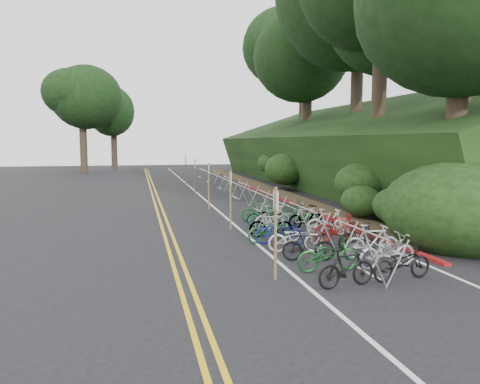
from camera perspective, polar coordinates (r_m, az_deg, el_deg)
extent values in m
plane|color=black|center=(14.55, 0.39, -8.34)|extent=(120.00, 120.00, 0.00)
cube|color=gold|center=(24.04, -9.97, -2.63)|extent=(0.12, 80.00, 0.01)
cube|color=gold|center=(24.05, -9.25, -2.61)|extent=(0.12, 80.00, 0.01)
cube|color=silver|center=(24.37, -2.54, -2.42)|extent=(0.12, 80.00, 0.01)
cube|color=silver|center=(25.42, 6.83, -2.10)|extent=(0.12, 80.00, 0.01)
cube|color=silver|center=(13.78, 15.16, -9.39)|extent=(0.10, 1.60, 0.01)
cube|color=silver|center=(19.15, 6.81, -4.83)|extent=(0.10, 1.60, 0.01)
cube|color=silver|center=(24.81, 2.24, -2.26)|extent=(0.10, 1.60, 0.01)
cube|color=silver|center=(30.60, -0.60, -0.65)|extent=(0.10, 1.60, 0.01)
cube|color=silver|center=(36.46, -2.54, 0.45)|extent=(0.10, 1.60, 0.01)
cube|color=silver|center=(42.36, -3.94, 1.25)|extent=(0.10, 1.60, 0.01)
cube|color=silver|center=(48.28, -4.99, 1.85)|extent=(0.10, 1.60, 0.01)
cube|color=maroon|center=(27.45, 6.44, -1.38)|extent=(0.25, 28.00, 0.10)
cube|color=black|center=(39.43, 12.56, 4.82)|extent=(12.32, 44.00, 9.11)
cube|color=#382819|center=(37.16, 2.48, 0.68)|extent=(1.40, 44.00, 0.16)
ellipsoid|color=#284C19|center=(19.84, 19.08, -1.71)|extent=(2.00, 2.80, 1.60)
ellipsoid|color=#284C19|center=(24.51, 14.62, 1.08)|extent=(2.60, 3.64, 2.08)
ellipsoid|color=#284C19|center=(30.40, 11.52, 2.94)|extent=(2.20, 3.08, 1.76)
ellipsoid|color=#284C19|center=(35.52, 5.51, 2.80)|extent=(3.00, 4.20, 2.40)
ellipsoid|color=#284C19|center=(41.45, 3.88, 3.52)|extent=(2.40, 3.36, 1.92)
ellipsoid|color=#284C19|center=(45.62, 4.04, 4.63)|extent=(2.80, 3.92, 2.24)
ellipsoid|color=#284C19|center=(22.35, 14.62, -1.08)|extent=(1.80, 2.52, 1.44)
ellipsoid|color=#284C19|center=(34.36, 10.06, 4.35)|extent=(3.20, 4.48, 2.56)
ellipsoid|color=black|center=(18.24, 25.35, -2.11)|extent=(5.28, 6.16, 3.52)
cylinder|color=#2D2319|center=(20.97, 24.79, 7.08)|extent=(0.82, 0.82, 5.97)
cylinder|color=#2D2319|center=(25.03, 25.47, 12.07)|extent=(0.89, 0.89, 7.34)
cylinder|color=#2D2319|center=(29.45, 16.56, 10.41)|extent=(0.87, 0.87, 6.89)
cylinder|color=#2D2319|center=(37.77, 14.02, 11.26)|extent=(0.92, 0.92, 7.80)
cylinder|color=#2D2319|center=(44.63, 8.18, 9.17)|extent=(0.84, 0.84, 6.43)
ellipsoid|color=black|center=(45.30, 8.30, 16.50)|extent=(8.57, 8.57, 8.14)
cylinder|color=#2D2319|center=(53.05, 7.69, 9.95)|extent=(0.89, 0.89, 7.34)
ellipsoid|color=black|center=(53.92, 7.79, 17.11)|extent=(10.20, 10.20, 9.69)
cylinder|color=#2D2319|center=(56.05, -18.53, 5.20)|extent=(0.82, 0.82, 5.97)
ellipsoid|color=black|center=(56.25, -18.73, 10.74)|extent=(8.16, 8.16, 7.75)
cylinder|color=#2D2319|center=(63.81, -15.08, 5.19)|extent=(0.79, 0.79, 5.51)
ellipsoid|color=black|center=(63.92, -15.21, 9.58)|extent=(7.14, 7.14, 6.78)
cylinder|color=#929498|center=(13.28, 14.63, -4.48)|extent=(0.05, 2.96, 0.05)
cylinder|color=#929498|center=(12.10, 16.35, -8.59)|extent=(0.62, 0.04, 1.22)
cylinder|color=#929498|center=(12.37, 18.65, -8.33)|extent=(0.62, 0.04, 1.22)
cylinder|color=#929498|center=(14.50, 11.09, -6.00)|extent=(0.62, 0.04, 1.22)
cylinder|color=#929498|center=(14.73, 13.10, -5.85)|extent=(0.62, 0.04, 1.22)
cylinder|color=#929498|center=(18.00, 7.61, -1.85)|extent=(0.05, 3.00, 0.05)
cylinder|color=#929498|center=(16.70, 8.32, -4.49)|extent=(0.58, 0.04, 1.13)
cylinder|color=#929498|center=(16.91, 10.10, -4.39)|extent=(0.58, 0.04, 1.13)
cylinder|color=#929498|center=(19.30, 5.37, -3.01)|extent=(0.58, 0.04, 1.13)
cylinder|color=#929498|center=(19.48, 6.95, -2.94)|extent=(0.58, 0.04, 1.13)
cylinder|color=#929498|center=(22.72, 3.29, -0.14)|extent=(0.05, 3.00, 0.05)
cylinder|color=#929498|center=(21.38, 3.57, -2.09)|extent=(0.58, 0.04, 1.13)
cylinder|color=#929498|center=(21.54, 5.01, -2.04)|extent=(0.58, 0.04, 1.13)
cylinder|color=#929498|center=(24.06, 1.74, -1.15)|extent=(0.58, 0.04, 1.13)
cylinder|color=#929498|center=(24.20, 3.02, -1.12)|extent=(0.58, 0.04, 1.13)
cylinder|color=#929498|center=(27.54, 0.47, 0.99)|extent=(0.05, 3.00, 0.05)
cylinder|color=#929498|center=(26.18, 0.56, -0.55)|extent=(0.58, 0.04, 1.13)
cylinder|color=#929498|center=(26.32, 1.74, -0.52)|extent=(0.58, 0.04, 1.13)
cylinder|color=#929498|center=(28.90, -0.69, 0.09)|extent=(0.58, 0.04, 1.13)
cylinder|color=#929498|center=(29.02, 0.39, 0.11)|extent=(0.58, 0.04, 1.13)
cylinder|color=#929498|center=(32.42, -1.51, 1.77)|extent=(0.05, 3.00, 0.05)
cylinder|color=#929498|center=(31.05, -1.52, 0.51)|extent=(0.58, 0.04, 1.13)
cylinder|color=#929498|center=(31.16, -0.51, 0.53)|extent=(0.58, 0.04, 1.13)
cylinder|color=#929498|center=(33.79, -2.42, 0.97)|extent=(0.58, 0.04, 1.13)
cylinder|color=#929498|center=(33.89, -1.49, 0.99)|extent=(0.58, 0.04, 1.13)
cylinder|color=#929498|center=(37.33, -2.96, 2.35)|extent=(0.05, 3.00, 0.05)
cylinder|color=#929498|center=(35.95, -3.03, 1.28)|extent=(0.58, 0.04, 1.13)
cylinder|color=#929498|center=(36.04, -2.15, 1.30)|extent=(0.58, 0.04, 1.13)
cylinder|color=#929498|center=(38.70, -3.71, 1.63)|extent=(0.58, 0.04, 1.13)
cylinder|color=#929498|center=(38.79, -2.89, 1.64)|extent=(0.58, 0.04, 1.13)
cylinder|color=brown|center=(12.37, 4.36, -5.08)|extent=(0.08, 0.08, 2.48)
cube|color=silver|center=(12.23, 4.39, -1.00)|extent=(0.02, 0.40, 0.50)
cylinder|color=brown|center=(19.25, -1.17, -0.97)|extent=(0.08, 0.08, 2.50)
cube|color=silver|center=(19.16, -1.18, 1.70)|extent=(0.02, 0.40, 0.50)
cylinder|color=brown|center=(25.13, -3.85, 0.70)|extent=(0.08, 0.08, 2.50)
cube|color=silver|center=(25.06, -3.86, 2.75)|extent=(0.02, 0.40, 0.50)
cylinder|color=brown|center=(31.05, -5.51, 1.73)|extent=(0.08, 0.08, 2.50)
cube|color=silver|center=(31.00, -5.53, 3.39)|extent=(0.02, 0.40, 0.50)
cylinder|color=brown|center=(37.00, -6.64, 2.44)|extent=(0.08, 0.08, 2.50)
cube|color=silver|center=(36.96, -6.65, 3.83)|extent=(0.02, 0.40, 0.50)
imported|color=#144C1E|center=(17.12, 3.47, -4.56)|extent=(1.15, 1.86, 0.92)
imported|color=black|center=(12.16, 12.85, -9.02)|extent=(0.75, 1.71, 0.99)
imported|color=black|center=(13.17, 19.13, -8.11)|extent=(0.93, 1.90, 0.96)
imported|color=#144C1E|center=(13.53, 10.72, -7.44)|extent=(0.72, 1.89, 0.98)
imported|color=#9E9EA3|center=(14.32, 17.49, -6.85)|extent=(0.90, 1.95, 0.99)
imported|color=black|center=(14.55, 8.35, -6.45)|extent=(0.83, 1.68, 0.97)
imported|color=#9E9EA3|center=(15.21, 15.81, -5.83)|extent=(0.68, 1.85, 1.09)
imported|color=beige|center=(15.63, 6.77, -5.58)|extent=(0.96, 1.90, 0.95)
imported|color=black|center=(16.29, 14.33, -5.21)|extent=(0.64, 1.66, 0.97)
imported|color=navy|center=(16.71, 4.92, -4.82)|extent=(1.17, 1.88, 0.93)
imported|color=maroon|center=(17.33, 11.92, -4.28)|extent=(0.64, 1.84, 1.09)
imported|color=slate|center=(17.85, 3.80, -3.99)|extent=(0.82, 1.73, 1.00)
imported|color=beige|center=(18.49, 10.71, -3.63)|extent=(0.61, 1.79, 1.06)
imported|color=#9E9EA3|center=(19.20, 4.00, -3.16)|extent=(1.06, 1.86, 1.07)
imported|color=slate|center=(19.62, 7.98, -3.04)|extent=(1.00, 1.82, 1.05)
imported|color=slate|center=(20.16, 3.21, -3.02)|extent=(1.06, 1.72, 0.85)
imported|color=#144C1E|center=(20.51, 7.43, -2.85)|extent=(0.67, 1.73, 0.89)
imported|color=#144C1E|center=(21.29, 2.38, -2.28)|extent=(0.51, 1.73, 1.03)
imported|color=#144C1E|center=(21.77, 5.87, -2.20)|extent=(0.79, 1.89, 0.97)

